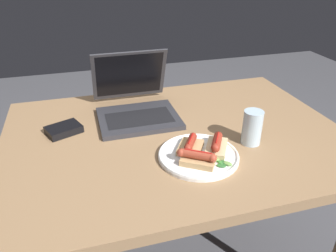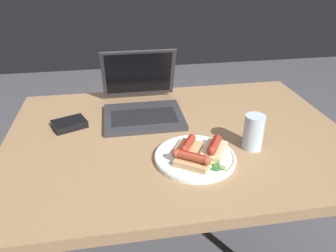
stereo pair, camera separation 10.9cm
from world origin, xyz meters
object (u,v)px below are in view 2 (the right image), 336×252
at_px(plate, 195,157).
at_px(external_drive, 70,124).
at_px(drinking_glass, 254,132).
at_px(laptop, 142,104).

xyz_separation_m(plate, external_drive, (-0.41, 0.28, 0.00)).
height_order(drinking_glass, external_drive, drinking_glass).
height_order(laptop, external_drive, laptop).
relative_size(laptop, drinking_glass, 2.83).
height_order(laptop, drinking_glass, laptop).
distance_m(laptop, drinking_glass, 0.46).
xyz_separation_m(plate, drinking_glass, (0.20, 0.04, 0.05)).
bearing_deg(plate, drinking_glass, 10.07).
xyz_separation_m(laptop, drinking_glass, (0.33, -0.31, 0.02)).
relative_size(laptop, plate, 1.31).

